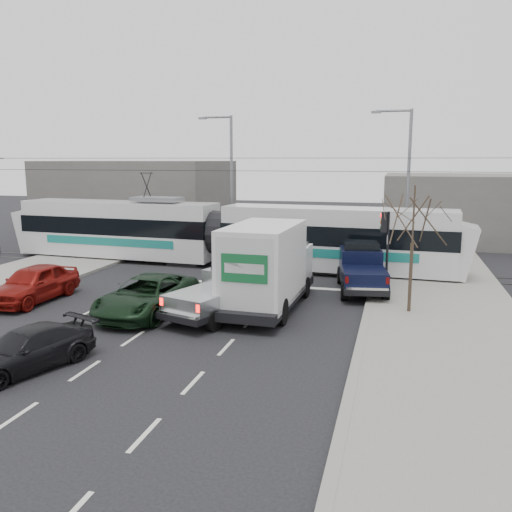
% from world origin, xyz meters
% --- Properties ---
extents(ground, '(120.00, 120.00, 0.00)m').
position_xyz_m(ground, '(0.00, 0.00, 0.00)').
color(ground, black).
rests_on(ground, ground).
extents(sidewalk_right, '(6.00, 60.00, 0.15)m').
position_xyz_m(sidewalk_right, '(9.00, 0.00, 0.07)').
color(sidewalk_right, gray).
rests_on(sidewalk_right, ground).
extents(rails, '(60.00, 1.60, 0.03)m').
position_xyz_m(rails, '(0.00, 10.00, 0.01)').
color(rails, '#33302D').
rests_on(rails, ground).
extents(building_left, '(14.00, 10.00, 6.00)m').
position_xyz_m(building_left, '(-14.00, 22.00, 3.00)').
color(building_left, '#68625E').
rests_on(building_left, ground).
extents(building_right, '(12.00, 10.00, 5.00)m').
position_xyz_m(building_right, '(12.00, 24.00, 2.50)').
color(building_right, '#68625E').
rests_on(building_right, ground).
extents(bare_tree, '(2.40, 2.40, 5.00)m').
position_xyz_m(bare_tree, '(7.60, 2.50, 3.79)').
color(bare_tree, '#47382B').
rests_on(bare_tree, ground).
extents(traffic_signal, '(0.44, 0.44, 3.60)m').
position_xyz_m(traffic_signal, '(6.47, 6.50, 2.74)').
color(traffic_signal, black).
rests_on(traffic_signal, ground).
extents(street_lamp_near, '(2.38, 0.25, 9.00)m').
position_xyz_m(street_lamp_near, '(7.31, 14.00, 5.11)').
color(street_lamp_near, slate).
rests_on(street_lamp_near, ground).
extents(street_lamp_far, '(2.38, 0.25, 9.00)m').
position_xyz_m(street_lamp_far, '(-4.19, 16.00, 5.11)').
color(street_lamp_far, slate).
rests_on(street_lamp_far, ground).
extents(catenary, '(60.00, 0.20, 7.00)m').
position_xyz_m(catenary, '(0.00, 10.00, 3.88)').
color(catenary, black).
rests_on(catenary, ground).
extents(tram, '(26.17, 4.23, 5.32)m').
position_xyz_m(tram, '(-2.95, 10.28, 1.89)').
color(tram, silver).
rests_on(tram, ground).
extents(silver_pickup, '(3.66, 6.02, 2.07)m').
position_xyz_m(silver_pickup, '(0.59, 0.85, 1.03)').
color(silver_pickup, black).
rests_on(silver_pickup, ground).
extents(box_truck, '(2.71, 7.27, 3.60)m').
position_xyz_m(box_truck, '(1.93, 1.82, 1.78)').
color(box_truck, black).
rests_on(box_truck, ground).
extents(navy_pickup, '(2.72, 5.50, 2.22)m').
position_xyz_m(navy_pickup, '(5.45, 6.20, 1.09)').
color(navy_pickup, black).
rests_on(navy_pickup, ground).
extents(green_car, '(2.81, 5.59, 1.52)m').
position_xyz_m(green_car, '(-2.56, -0.07, 0.76)').
color(green_car, black).
rests_on(green_car, ground).
extents(red_car, '(2.00, 4.77, 1.61)m').
position_xyz_m(red_car, '(-8.23, 0.47, 0.81)').
color(red_car, maroon).
rests_on(red_car, ground).
extents(dark_car, '(3.05, 4.57, 1.23)m').
position_xyz_m(dark_car, '(-3.39, -6.35, 0.61)').
color(dark_car, black).
rests_on(dark_car, ground).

